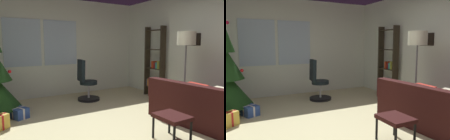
{
  "view_description": "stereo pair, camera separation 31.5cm",
  "coord_description": "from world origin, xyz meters",
  "views": [
    {
      "loc": [
        -1.79,
        -2.76,
        1.45
      ],
      "look_at": [
        0.16,
        0.44,
        0.99
      ],
      "focal_mm": 34.75,
      "sensor_mm": 36.0,
      "label": 1
    },
    {
      "loc": [
        -1.51,
        -2.91,
        1.45
      ],
      "look_at": [
        0.16,
        0.44,
        0.99
      ],
      "focal_mm": 34.75,
      "sensor_mm": 36.0,
      "label": 2
    }
  ],
  "objects": [
    {
      "name": "office_chair",
      "position": [
        0.47,
        2.19,
        0.4
      ],
      "size": [
        0.56,
        0.56,
        1.04
      ],
      "color": "black",
      "rests_on": "ground_plane"
    },
    {
      "name": "couch",
      "position": [
        1.69,
        -0.44,
        0.27
      ],
      "size": [
        1.64,
        1.84,
        0.77
      ],
      "color": "black",
      "rests_on": "ground_plane"
    },
    {
      "name": "floor_lamp",
      "position": [
        1.89,
        0.3,
        1.44
      ],
      "size": [
        0.38,
        0.38,
        1.69
      ],
      "color": "slate",
      "rests_on": "ground_plane"
    },
    {
      "name": "gift_box_blue",
      "position": [
        -1.22,
        1.67,
        0.1
      ],
      "size": [
        0.38,
        0.43,
        0.21
      ],
      "color": "#2D4C99",
      "rests_on": "ground_plane"
    },
    {
      "name": "bookshelf",
      "position": [
        2.24,
        1.61,
        0.83
      ],
      "size": [
        0.18,
        0.64,
        1.89
      ],
      "color": "#2B2519",
      "rests_on": "ground_plane"
    },
    {
      "name": "wall_right_with_frames",
      "position": [
        2.5,
        -0.0,
        1.33
      ],
      "size": [
        0.12,
        6.18,
        2.65
      ],
      "color": "silver",
      "rests_on": "ground_plane"
    },
    {
      "name": "ground_plane",
      "position": [
        0.0,
        0.0,
        -0.05
      ],
      "size": [
        4.91,
        6.18,
        0.1
      ],
      "primitive_type": "cube",
      "color": "beige"
    },
    {
      "name": "wall_back_with_windows",
      "position": [
        -0.02,
        3.13,
        1.33
      ],
      "size": [
        4.91,
        0.12,
        2.65
      ],
      "color": "silver",
      "rests_on": "ground_plane"
    },
    {
      "name": "footstool",
      "position": [
        0.58,
        -0.58,
        0.34
      ],
      "size": [
        0.41,
        0.48,
        0.4
      ],
      "color": "black",
      "rests_on": "ground_plane"
    }
  ]
}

